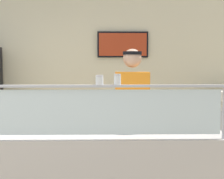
# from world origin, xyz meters

# --- Properties ---
(shop_rear_unit) EXTENTS (6.62, 0.13, 2.70)m
(shop_rear_unit) POSITION_xyz_m (1.11, 2.54, 1.36)
(shop_rear_unit) COLOR beige
(shop_rear_unit) RESTS_ON ground
(sneeze_guard) EXTENTS (2.05, 0.06, 0.47)m
(sneeze_guard) POSITION_xyz_m (1.11, 0.06, 1.24)
(sneeze_guard) COLOR #B2B5BC
(sneeze_guard) RESTS_ON serving_counter
(pizza_tray) EXTENTS (0.49, 0.49, 0.04)m
(pizza_tray) POSITION_xyz_m (1.29, 0.46, 0.97)
(pizza_tray) COLOR #9EA0A8
(pizza_tray) RESTS_ON serving_counter
(pizza_server) EXTENTS (0.12, 0.29, 0.01)m
(pizza_server) POSITION_xyz_m (1.26, 0.44, 0.99)
(pizza_server) COLOR #ADAFB7
(pizza_server) RESTS_ON pizza_tray
(parmesan_shaker) EXTENTS (0.07, 0.07, 0.08)m
(parmesan_shaker) POSITION_xyz_m (1.06, 0.06, 1.45)
(parmesan_shaker) COLOR white
(parmesan_shaker) RESTS_ON sneeze_guard
(pepper_flake_shaker) EXTENTS (0.06, 0.06, 0.09)m
(pepper_flake_shaker) POSITION_xyz_m (1.21, 0.06, 1.46)
(pepper_flake_shaker) COLOR white
(pepper_flake_shaker) RESTS_ON sneeze_guard
(worker_figure) EXTENTS (0.41, 0.50, 1.76)m
(worker_figure) POSITION_xyz_m (1.41, 0.99, 1.01)
(worker_figure) COLOR #23232D
(worker_figure) RESTS_ON ground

